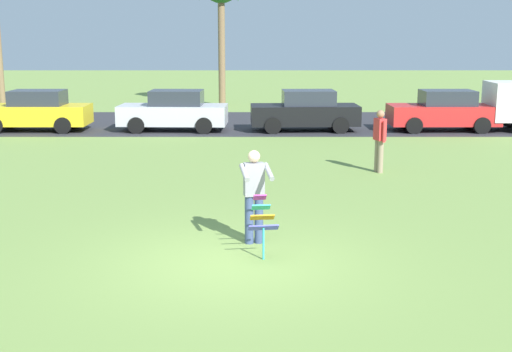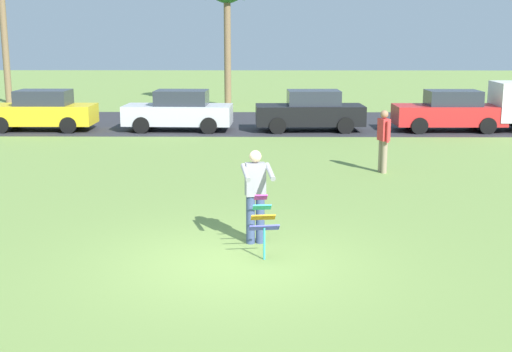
{
  "view_description": "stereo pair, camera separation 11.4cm",
  "coord_description": "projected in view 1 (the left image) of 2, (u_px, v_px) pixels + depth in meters",
  "views": [
    {
      "loc": [
        0.41,
        -10.87,
        3.79
      ],
      "look_at": [
        0.38,
        2.08,
        1.05
      ],
      "focal_mm": 47.57,
      "sensor_mm": 36.0,
      "label": 1
    },
    {
      "loc": [
        0.53,
        -10.86,
        3.79
      ],
      "look_at": [
        0.38,
        2.08,
        1.05
      ],
      "focal_mm": 47.57,
      "sensor_mm": 36.0,
      "label": 2
    }
  ],
  "objects": [
    {
      "name": "ground_plane",
      "position": [
        233.0,
        262.0,
        11.41
      ],
      "size": [
        120.0,
        120.0,
        0.0
      ],
      "primitive_type": "plane",
      "color": "olive"
    },
    {
      "name": "road_strip",
      "position": [
        248.0,
        123.0,
        29.11
      ],
      "size": [
        120.0,
        8.0,
        0.01
      ],
      "primitive_type": "cube",
      "color": "#2D2D33",
      "rests_on": "ground"
    },
    {
      "name": "person_kite_flyer",
      "position": [
        256.0,
        193.0,
        12.26
      ],
      "size": [
        0.63,
        0.72,
        1.73
      ],
      "color": "#384772",
      "rests_on": "ground"
    },
    {
      "name": "kite_held",
      "position": [
        264.0,
        219.0,
        11.59
      ],
      "size": [
        0.53,
        0.67,
        1.04
      ],
      "color": "#D83399",
      "rests_on": "ground"
    },
    {
      "name": "parked_car_yellow",
      "position": [
        38.0,
        111.0,
        26.63
      ],
      "size": [
        4.21,
        1.85,
        1.6
      ],
      "color": "yellow",
      "rests_on": "ground"
    },
    {
      "name": "parked_car_silver",
      "position": [
        176.0,
        111.0,
        26.61
      ],
      "size": [
        4.26,
        1.96,
        1.6
      ],
      "color": "silver",
      "rests_on": "ground"
    },
    {
      "name": "parked_car_black",
      "position": [
        307.0,
        111.0,
        26.6
      ],
      "size": [
        4.26,
        1.96,
        1.6
      ],
      "color": "black",
      "rests_on": "ground"
    },
    {
      "name": "parked_car_red",
      "position": [
        446.0,
        111.0,
        26.58
      ],
      "size": [
        4.21,
        1.86,
        1.6
      ],
      "color": "red",
      "rests_on": "ground"
    },
    {
      "name": "person_walker_near",
      "position": [
        381.0,
        139.0,
        18.63
      ],
      "size": [
        0.32,
        0.55,
        1.73
      ],
      "color": "gray",
      "rests_on": "ground"
    }
  ]
}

